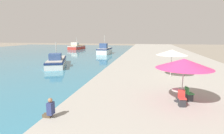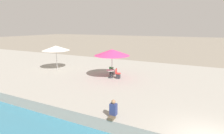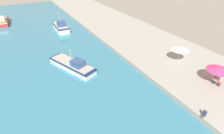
% 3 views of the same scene
% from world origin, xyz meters
% --- Properties ---
extents(quay_promenade, '(16.00, 90.00, 0.76)m').
position_xyz_m(quay_promenade, '(8.00, 37.00, 0.38)').
color(quay_promenade, '#A39E93').
rests_on(quay_promenade, ground_plane).
extents(fishing_boat_near, '(5.75, 9.31, 3.65)m').
position_xyz_m(fishing_boat_near, '(-8.94, 22.56, 0.77)').
color(fishing_boat_near, silver).
rests_on(fishing_boat_near, water_basin).
extents(fishing_boat_mid, '(2.70, 7.03, 4.86)m').
position_xyz_m(fishing_boat_mid, '(-5.76, 41.94, 0.99)').
color(fishing_boat_mid, white).
rests_on(fishing_boat_mid, water_basin).
extents(fishing_boat_far, '(3.85, 7.67, 4.24)m').
position_xyz_m(fishing_boat_far, '(-18.98, 55.27, 0.88)').
color(fishing_boat_far, red).
rests_on(fishing_boat_far, water_basin).
extents(cafe_umbrella_pink, '(3.25, 3.25, 2.66)m').
position_xyz_m(cafe_umbrella_pink, '(7.08, 8.10, 3.14)').
color(cafe_umbrella_pink, '#B7B7B7').
rests_on(cafe_umbrella_pink, quay_promenade).
extents(cafe_umbrella_white, '(3.00, 3.00, 2.64)m').
position_xyz_m(cafe_umbrella_white, '(7.35, 15.10, 3.14)').
color(cafe_umbrella_white, '#B7B7B7').
rests_on(cafe_umbrella_white, quay_promenade).
extents(cafe_table, '(0.80, 0.80, 0.74)m').
position_xyz_m(cafe_table, '(6.88, 8.16, 1.30)').
color(cafe_table, '#333338').
rests_on(cafe_table, quay_promenade).
extents(cafe_chair_left, '(0.53, 0.51, 0.91)m').
position_xyz_m(cafe_chair_left, '(7.57, 8.38, 1.09)').
color(cafe_chair_left, '#2D2D33').
rests_on(cafe_chair_left, quay_promenade).
extents(cafe_chair_right, '(0.45, 0.48, 0.91)m').
position_xyz_m(cafe_chair_right, '(6.98, 7.44, 1.09)').
color(cafe_chair_right, '#2D2D33').
rests_on(cafe_chair_right, quay_promenade).
extents(person_at_quay, '(0.54, 0.36, 1.00)m').
position_xyz_m(person_at_quay, '(0.33, 4.75, 1.20)').
color(person_at_quay, brown).
rests_on(person_at_quay, quay_promenade).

